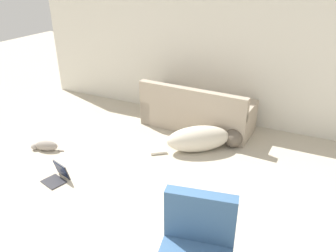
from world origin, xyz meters
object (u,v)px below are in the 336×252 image
Objects in this scene: couch at (197,113)px; dog at (203,139)px; cat at (45,146)px; laptop_open at (58,175)px.

dog is (0.40, -0.72, -0.09)m from couch.
cat is at bearing 168.67° from dog.
couch is 2.67m from cat.
couch is at bearing 81.62° from dog.
dog reaches higher than cat.
dog is at bearing -172.09° from cat.
couch is 0.82m from dog.
laptop_open is at bearing 126.66° from cat.
cat is 0.94m from laptop_open.
cat is at bearing 160.20° from laptop_open.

